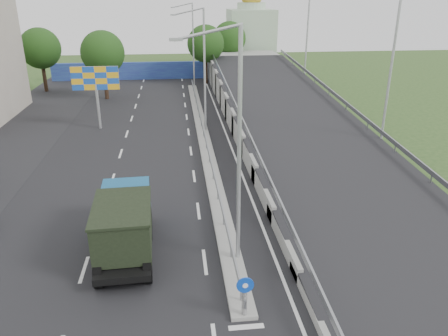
{
  "coord_description": "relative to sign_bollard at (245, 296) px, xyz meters",
  "views": [
    {
      "loc": [
        -2.2,
        -10.66,
        11.26
      ],
      "look_at": [
        0.33,
        11.82,
        2.2
      ],
      "focal_mm": 35.0,
      "sensor_mm": 36.0,
      "label": 1
    }
  ],
  "objects": [
    {
      "name": "road_surface",
      "position": [
        -3.0,
        17.83,
        -1.03
      ],
      "size": [
        26.0,
        90.0,
        0.04
      ],
      "primitive_type": "cube",
      "color": "black",
      "rests_on": "ground"
    },
    {
      "name": "blue_wall",
      "position": [
        -4.0,
        49.83,
        0.17
      ],
      "size": [
        30.0,
        0.5,
        2.4
      ],
      "primitive_type": "cube",
      "color": "#282A94",
      "rests_on": "ground"
    },
    {
      "name": "lamp_post_far",
      "position": [
        0.11,
        43.83,
        4.77
      ],
      "size": [
        2.74,
        0.18,
        10.08
      ],
      "color": "#B2B5B7",
      "rests_on": "median"
    },
    {
      "name": "church",
      "position": [
        10.0,
        57.83,
        4.28
      ],
      "size": [
        7.0,
        7.0,
        13.8
      ],
      "color": "#B2CCAD",
      "rests_on": "ground"
    },
    {
      "name": "lamp_post_near",
      "position": [
        0.11,
        3.83,
        4.77
      ],
      "size": [
        2.74,
        0.18,
        10.08
      ],
      "color": "#B2B5B7",
      "rests_on": "median"
    },
    {
      "name": "dump_truck",
      "position": [
        -4.75,
        5.13,
        0.51
      ],
      "size": [
        2.65,
        6.44,
        2.8
      ],
      "rotation": [
        0.0,
        0.0,
        0.04
      ],
      "color": "black",
      "rests_on": "ground"
    },
    {
      "name": "tree_median_far",
      "position": [
        2.0,
        45.83,
        4.14
      ],
      "size": [
        4.8,
        4.8,
        7.6
      ],
      "color": "black",
      "rests_on": "ground"
    },
    {
      "name": "sign_bollard",
      "position": [
        0.0,
        0.0,
        0.0
      ],
      "size": [
        0.64,
        0.23,
        1.67
      ],
      "color": "black",
      "rests_on": "median"
    },
    {
      "name": "lamp_post_mid",
      "position": [
        0.11,
        23.83,
        4.77
      ],
      "size": [
        2.74,
        0.18,
        10.08
      ],
      "color": "#B2B5B7",
      "rests_on": "median"
    },
    {
      "name": "tree_ramp_far",
      "position": [
        6.0,
        52.83,
        4.14
      ],
      "size": [
        4.8,
        4.8,
        7.6
      ],
      "color": "black",
      "rests_on": "ground"
    },
    {
      "name": "tree_left_mid",
      "position": [
        -10.0,
        37.83,
        4.14
      ],
      "size": [
        4.8,
        4.8,
        7.6
      ],
      "color": "black",
      "rests_on": "ground"
    },
    {
      "name": "median_guardrail",
      "position": [
        0.0,
        21.83,
        -0.28
      ],
      "size": [
        0.09,
        44.0,
        0.71
      ],
      "color": "gray",
      "rests_on": "median"
    },
    {
      "name": "median",
      "position": [
        0.0,
        21.83,
        -0.93
      ],
      "size": [
        1.0,
        44.0,
        0.2
      ],
      "primitive_type": "cube",
      "color": "gray",
      "rests_on": "ground"
    },
    {
      "name": "overpass_ramp",
      "position": [
        7.5,
        21.83,
        0.72
      ],
      "size": [
        10.0,
        50.0,
        3.5
      ],
      "color": "gray",
      "rests_on": "ground"
    },
    {
      "name": "billboard",
      "position": [
        -9.0,
        25.83,
        3.15
      ],
      "size": [
        4.0,
        0.24,
        5.5
      ],
      "color": "#B2B5B7",
      "rests_on": "ground"
    },
    {
      "name": "tree_left_far",
      "position": [
        -18.0,
        42.83,
        4.14
      ],
      "size": [
        4.8,
        4.8,
        7.6
      ],
      "color": "black",
      "rests_on": "ground"
    }
  ]
}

